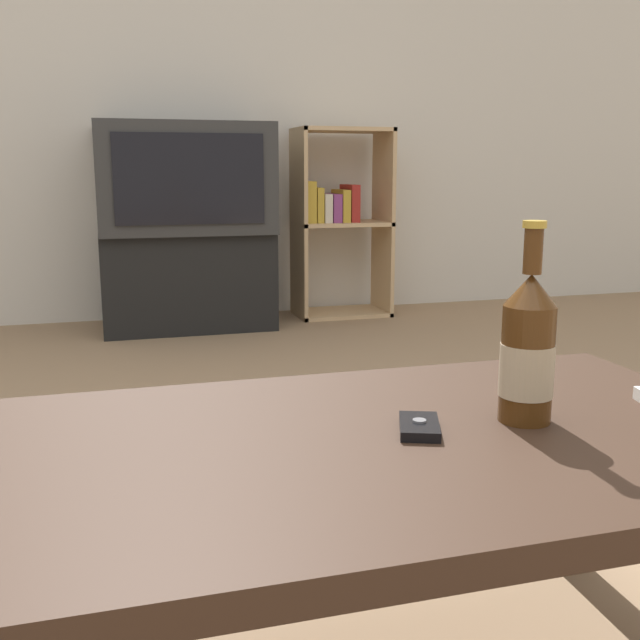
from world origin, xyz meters
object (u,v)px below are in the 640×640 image
at_px(beer_bottle, 526,350).
at_px(cell_phone, 420,427).
at_px(tv_stand, 187,280).
at_px(bookshelf, 337,218).
at_px(television, 184,178).

xyz_separation_m(beer_bottle, cell_phone, (-0.16, -0.01, -0.10)).
relative_size(tv_stand, beer_bottle, 2.82).
bearing_deg(bookshelf, beer_bottle, -102.22).
xyz_separation_m(tv_stand, bookshelf, (0.79, 0.09, 0.28)).
bearing_deg(tv_stand, cell_phone, -89.59).
bearing_deg(bookshelf, tv_stand, -173.72).
bearing_deg(tv_stand, bookshelf, 6.28).
height_order(tv_stand, bookshelf, bookshelf).
bearing_deg(television, cell_phone, -89.59).
xyz_separation_m(television, bookshelf, (0.79, 0.09, -0.20)).
relative_size(tv_stand, bookshelf, 0.84).
relative_size(television, cell_phone, 7.62).
xyz_separation_m(bookshelf, beer_bottle, (-0.61, -2.81, -0.01)).
distance_m(beer_bottle, cell_phone, 0.19).
bearing_deg(cell_phone, tv_stand, 111.40).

